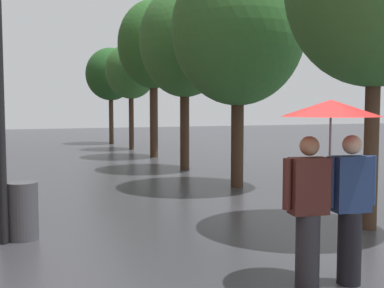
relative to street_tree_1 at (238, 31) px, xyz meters
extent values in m
cylinder|color=#473323|center=(0.14, -4.38, -2.43)|extent=(0.23, 0.23, 2.66)
cylinder|color=#473323|center=(0.00, 0.00, -2.54)|extent=(0.31, 0.31, 2.43)
ellipsoid|color=#387533|center=(0.00, 0.00, 0.02)|extent=(3.19, 3.19, 3.59)
cylinder|color=#473323|center=(-0.04, 3.52, -2.42)|extent=(0.29, 0.29, 2.67)
ellipsoid|color=#387533|center=(-0.04, 3.52, 0.19)|extent=(2.78, 2.78, 3.40)
cylinder|color=#473323|center=(0.16, 7.42, -2.22)|extent=(0.31, 0.31, 3.07)
ellipsoid|color=#2D6628|center=(0.16, 7.42, 0.58)|extent=(2.72, 2.72, 3.36)
cylinder|color=#473323|center=(0.18, 10.97, -2.45)|extent=(0.22, 0.22, 2.63)
ellipsoid|color=#387533|center=(0.18, 10.97, -0.19)|extent=(2.29, 2.29, 2.50)
cylinder|color=#473323|center=(0.06, 14.80, -2.44)|extent=(0.23, 0.23, 2.63)
ellipsoid|color=#235623|center=(0.06, 14.80, -0.10)|extent=(2.60, 2.60, 2.75)
cylinder|color=#2D2D33|center=(-2.25, -6.11, -3.36)|extent=(0.26, 0.26, 0.81)
cube|color=#4C231E|center=(-2.25, -6.11, -2.65)|extent=(0.43, 0.28, 0.61)
sphere|color=#9E7051|center=(-2.25, -6.11, -2.22)|extent=(0.21, 0.21, 0.21)
cylinder|color=#4C231E|center=(-2.50, -6.07, -2.62)|extent=(0.09, 0.09, 0.55)
cylinder|color=#4C231E|center=(-2.00, -6.15, -2.62)|extent=(0.09, 0.09, 0.55)
cylinder|color=black|center=(-1.76, -6.18, -3.35)|extent=(0.26, 0.26, 0.81)
cube|color=navy|center=(-1.76, -6.18, -2.64)|extent=(0.43, 0.28, 0.61)
sphere|color=beige|center=(-1.76, -6.18, -2.21)|extent=(0.21, 0.21, 0.21)
cylinder|color=navy|center=(-2.00, -6.15, -2.61)|extent=(0.09, 0.09, 0.55)
cylinder|color=navy|center=(-1.51, -6.22, -2.61)|extent=(0.09, 0.09, 0.55)
cylinder|color=#9E9EA3|center=(-2.00, -6.13, -2.42)|extent=(0.02, 0.02, 1.07)
cone|color=red|center=(-2.00, -6.13, -1.82)|extent=(1.06, 1.06, 0.18)
cylinder|color=black|center=(-5.30, -3.12, -1.69)|extent=(0.12, 0.12, 4.14)
cylinder|color=#4C4C51|center=(-5.03, -2.98, -3.33)|extent=(0.44, 0.44, 0.85)
camera|label=1|loc=(-5.27, -10.35, -1.80)|focal=44.82mm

